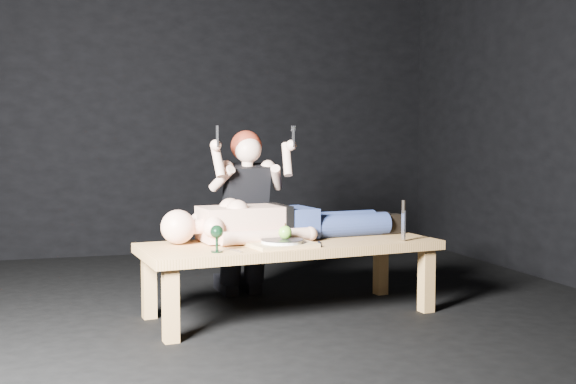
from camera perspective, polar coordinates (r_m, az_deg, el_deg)
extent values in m
plane|color=black|center=(4.17, -4.14, -10.38)|extent=(5.00, 5.00, 0.00)
plane|color=black|center=(6.52, -8.96, 8.05)|extent=(5.00, 0.00, 5.00)
cube|color=tan|center=(4.10, 0.20, -7.39)|extent=(1.86, 0.89, 0.45)
cube|color=tan|center=(3.87, -0.51, -4.53)|extent=(0.40, 0.32, 0.02)
cylinder|color=white|center=(3.86, -0.51, -4.23)|extent=(0.28, 0.28, 0.02)
sphere|color=#5CA727|center=(3.87, -0.24, -3.48)|extent=(0.08, 0.08, 0.08)
cube|color=#B2B2B7|center=(3.74, -4.77, -4.95)|extent=(0.08, 0.18, 0.01)
cube|color=#B2B2B7|center=(3.96, 2.68, -4.46)|extent=(0.07, 0.19, 0.01)
cube|color=#B2B2B7|center=(3.97, 1.18, -4.43)|extent=(0.13, 0.16, 0.01)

